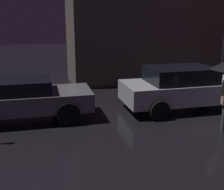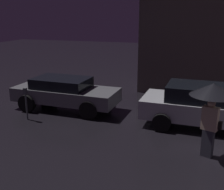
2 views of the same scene
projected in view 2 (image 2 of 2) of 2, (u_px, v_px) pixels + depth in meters
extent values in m
cube|color=slate|center=(66.00, 94.00, 11.58)|extent=(4.37, 1.80, 0.55)
cube|color=black|center=(62.00, 83.00, 11.50)|extent=(2.29, 1.53, 0.41)
cylinder|color=black|center=(103.00, 98.00, 12.02)|extent=(0.71, 0.22, 0.71)
cylinder|color=black|center=(88.00, 110.00, 10.50)|extent=(0.71, 0.22, 0.71)
cylinder|color=black|center=(48.00, 93.00, 12.81)|extent=(0.71, 0.22, 0.71)
cylinder|color=black|center=(27.00, 103.00, 11.29)|extent=(0.71, 0.22, 0.71)
cube|color=#B7B7BF|center=(204.00, 109.00, 9.75)|extent=(4.28, 1.92, 0.65)
cube|color=black|center=(200.00, 92.00, 9.64)|extent=(2.24, 1.65, 0.52)
cylinder|color=black|center=(168.00, 106.00, 11.05)|extent=(0.63, 0.22, 0.63)
cylinder|color=black|center=(162.00, 123.00, 9.40)|extent=(0.63, 0.22, 0.63)
cube|color=#383842|center=(208.00, 143.00, 7.74)|extent=(0.35, 0.29, 0.79)
cube|color=#D1B293|center=(210.00, 118.00, 7.54)|extent=(0.47, 0.34, 0.66)
sphere|color=tan|center=(212.00, 103.00, 7.42)|extent=(0.21, 0.21, 0.21)
cylinder|color=black|center=(211.00, 109.00, 7.47)|extent=(0.02, 0.02, 0.77)
cone|color=black|center=(213.00, 89.00, 7.31)|extent=(1.20, 1.20, 0.33)
cube|color=black|center=(219.00, 125.00, 7.51)|extent=(0.19, 0.15, 0.22)
cylinder|color=#4C5154|center=(27.00, 107.00, 10.42)|extent=(0.06, 0.06, 1.01)
cube|color=#4C5154|center=(25.00, 91.00, 10.25)|extent=(0.12, 0.10, 0.22)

